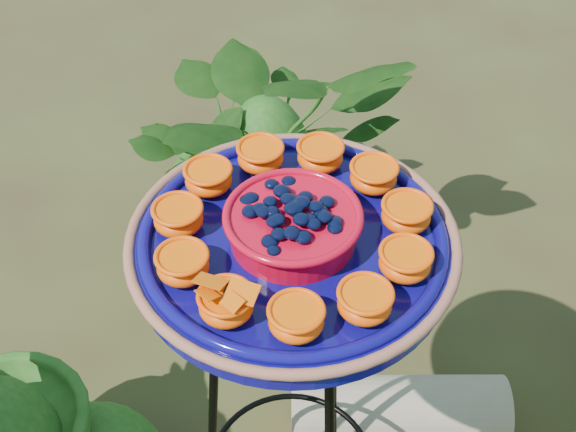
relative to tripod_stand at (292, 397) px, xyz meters
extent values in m
torus|color=black|center=(0.00, 0.00, 0.36)|extent=(0.31, 0.31, 0.02)
cylinder|color=black|center=(0.03, 0.15, -0.11)|extent=(0.03, 0.09, 0.93)
cylinder|color=black|center=(-0.14, -0.05, -0.11)|extent=(0.09, 0.05, 0.93)
cylinder|color=#0B085E|center=(0.00, 0.00, 0.39)|extent=(0.55, 0.55, 0.04)
torus|color=#8D5D3F|center=(0.00, 0.00, 0.41)|extent=(0.50, 0.50, 0.02)
torus|color=#0B085E|center=(0.00, 0.00, 0.41)|extent=(0.46, 0.46, 0.02)
cylinder|color=#B4061C|center=(0.00, 0.00, 0.44)|extent=(0.21, 0.21, 0.05)
torus|color=#B4061C|center=(0.00, 0.00, 0.46)|extent=(0.20, 0.20, 0.01)
ellipsoid|color=black|center=(0.00, 0.00, 0.46)|extent=(0.16, 0.16, 0.03)
ellipsoid|color=#FF4702|center=(0.17, 0.00, 0.43)|extent=(0.07, 0.07, 0.04)
cylinder|color=#F35704|center=(0.17, 0.00, 0.45)|extent=(0.07, 0.07, 0.01)
ellipsoid|color=#FF4702|center=(0.14, 0.09, 0.43)|extent=(0.07, 0.07, 0.04)
cylinder|color=#F35704|center=(0.14, 0.09, 0.45)|extent=(0.07, 0.07, 0.01)
ellipsoid|color=#FF4702|center=(0.07, 0.15, 0.43)|extent=(0.07, 0.07, 0.04)
cylinder|color=#F35704|center=(0.07, 0.15, 0.45)|extent=(0.07, 0.07, 0.01)
ellipsoid|color=#FF4702|center=(-0.02, 0.17, 0.43)|extent=(0.07, 0.07, 0.04)
cylinder|color=#F35704|center=(-0.02, 0.17, 0.45)|extent=(0.07, 0.07, 0.01)
ellipsoid|color=#FF4702|center=(-0.11, 0.13, 0.43)|extent=(0.07, 0.07, 0.04)
cylinder|color=#F35704|center=(-0.11, 0.13, 0.45)|extent=(0.07, 0.07, 0.01)
ellipsoid|color=#FF4702|center=(-0.16, 0.05, 0.43)|extent=(0.07, 0.07, 0.04)
cylinder|color=#F35704|center=(-0.16, 0.05, 0.45)|extent=(0.07, 0.07, 0.01)
ellipsoid|color=#FF4702|center=(-0.16, -0.05, 0.43)|extent=(0.07, 0.07, 0.04)
cylinder|color=#F35704|center=(-0.16, -0.05, 0.45)|extent=(0.07, 0.07, 0.01)
ellipsoid|color=#FF4702|center=(-0.11, -0.13, 0.43)|extent=(0.07, 0.07, 0.04)
cylinder|color=#F35704|center=(-0.11, -0.13, 0.45)|extent=(0.07, 0.07, 0.01)
ellipsoid|color=#FF4702|center=(-0.02, -0.17, 0.43)|extent=(0.07, 0.07, 0.04)
cylinder|color=#F35704|center=(-0.02, -0.17, 0.45)|extent=(0.07, 0.07, 0.01)
ellipsoid|color=#FF4702|center=(0.07, -0.15, 0.43)|extent=(0.07, 0.07, 0.04)
cylinder|color=#F35704|center=(0.07, -0.15, 0.45)|extent=(0.07, 0.07, 0.01)
ellipsoid|color=#FF4702|center=(0.14, -0.09, 0.43)|extent=(0.07, 0.07, 0.04)
cylinder|color=#F35704|center=(0.14, -0.09, 0.45)|extent=(0.07, 0.07, 0.01)
cylinder|color=black|center=(-0.02, -0.17, 0.46)|extent=(0.01, 0.03, 0.00)
cube|color=#FF6F05|center=(-0.05, -0.16, 0.47)|extent=(0.04, 0.03, 0.01)
cube|color=#FF6F05|center=(0.00, -0.16, 0.47)|extent=(0.04, 0.03, 0.01)
cylinder|color=gray|center=(0.14, 0.36, -0.48)|extent=(0.56, 0.37, 0.18)
imported|color=#164311|center=(-0.42, 0.80, -0.16)|extent=(0.97, 0.96, 0.82)
camera|label=1|loc=(0.32, -0.76, 1.25)|focal=50.00mm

